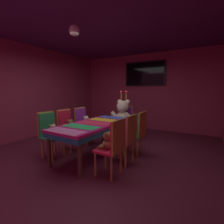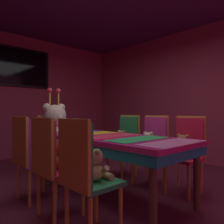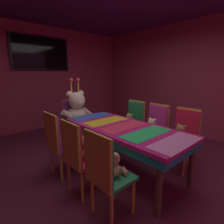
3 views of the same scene
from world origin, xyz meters
name	(u,v)px [view 3 (image 3 of 3)]	position (x,y,z in m)	size (l,w,h in m)	color
ground_plane	(123,170)	(0.00, 0.00, 0.00)	(7.90, 7.90, 0.00)	#591E33
wall_back	(42,78)	(0.00, 3.20, 1.40)	(5.20, 0.12, 2.80)	#99334C
wall_right	(200,79)	(2.60, 0.00, 1.40)	(0.12, 6.40, 2.80)	#99334C
banquet_table	(124,132)	(0.00, 0.00, 0.65)	(0.90, 2.02, 0.75)	#C61E72
chair_left_0	(104,168)	(-0.84, -0.53, 0.60)	(0.42, 0.41, 0.98)	#268C4C
teddy_left_0	(114,165)	(-0.69, -0.53, 0.58)	(0.23, 0.29, 0.27)	tan
chair_left_1	(76,152)	(-0.84, -0.01, 0.60)	(0.42, 0.41, 0.98)	red
teddy_left_1	(86,149)	(-0.70, -0.01, 0.59)	(0.24, 0.31, 0.30)	brown
chair_left_2	(57,139)	(-0.83, 0.56, 0.60)	(0.42, 0.41, 0.98)	purple
teddy_left_2	(66,137)	(-0.68, 0.56, 0.59)	(0.25, 0.32, 0.30)	beige
chair_right_0	(185,132)	(0.84, -0.56, 0.60)	(0.42, 0.41, 0.98)	red
teddy_right_0	(180,135)	(0.70, -0.56, 0.59)	(0.24, 0.32, 0.30)	olive
chair_right_1	(156,125)	(0.83, -0.01, 0.60)	(0.42, 0.41, 0.98)	#CC338C
teddy_right_1	(151,127)	(0.69, -0.01, 0.58)	(0.24, 0.31, 0.29)	beige
chair_right_2	(134,119)	(0.84, 0.53, 0.60)	(0.42, 0.41, 0.98)	#268C4C
teddy_right_2	(129,121)	(0.70, 0.53, 0.58)	(0.24, 0.30, 0.29)	#9E7247
throne_chair	(73,117)	(0.00, 1.54, 0.60)	(0.41, 0.42, 0.98)	purple
king_teddy_bear	(77,111)	(0.00, 1.37, 0.77)	(0.77, 0.59, 0.98)	beige
wall_tv	(41,53)	(0.00, 3.11, 2.05)	(1.52, 0.06, 0.88)	black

